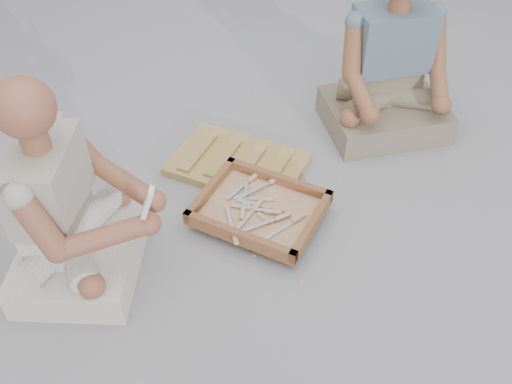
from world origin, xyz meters
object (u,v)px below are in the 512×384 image
(carved_panel, at_px, (238,164))
(companion, at_px, (389,75))
(craftsman, at_px, (69,214))
(tool_tray, at_px, (260,209))

(carved_panel, xyz_separation_m, companion, (0.60, 0.54, 0.28))
(craftsman, bearing_deg, tool_tray, 112.12)
(carved_panel, xyz_separation_m, craftsman, (-0.40, -0.75, 0.27))
(tool_tray, bearing_deg, craftsman, -143.08)
(craftsman, distance_m, companion, 1.63)
(tool_tray, height_order, craftsman, craftsman)
(craftsman, xyz_separation_m, companion, (1.00, 1.29, 0.00))
(tool_tray, distance_m, craftsman, 0.78)
(companion, bearing_deg, craftsman, 21.62)
(tool_tray, xyz_separation_m, craftsman, (-0.60, -0.45, 0.23))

